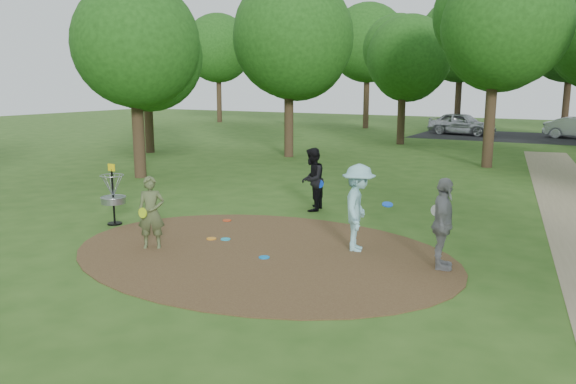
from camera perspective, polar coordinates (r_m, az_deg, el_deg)
The scene contains 14 objects.
ground at distance 11.85m, azimuth -2.81°, elevation -6.21°, with size 100.00×100.00×0.00m, color #2D5119.
dirt_clearing at distance 11.85m, azimuth -2.82°, elevation -6.16°, with size 8.40×8.40×0.02m, color #47301C.
parking_lot at distance 39.98m, azimuth 23.13°, elevation 5.13°, with size 14.00×8.00×0.01m, color black.
player_observer_with_disc at distance 12.32m, azimuth -13.72°, elevation -2.07°, with size 0.69×0.63×1.57m.
player_throwing_with_disc at distance 11.86m, azimuth 7.15°, elevation -1.62°, with size 1.30×1.34×1.86m.
player_walking_with_disc at distance 15.54m, azimuth 2.47°, elevation 1.28°, with size 0.82×0.97×1.76m.
player_waiting_with_disc at distance 11.01m, azimuth 15.45°, elevation -3.16°, with size 0.64×1.11×1.77m.
disc_ground_cyan at distance 12.83m, azimuth -6.37°, elevation -4.78°, with size 0.22×0.22×0.02m, color #19A8CE.
disc_ground_blue at distance 11.47m, azimuth -2.44°, elevation -6.64°, with size 0.22×0.22×0.02m, color #0C7CD7.
disc_ground_red at distance 14.54m, azimuth -6.22°, elevation -2.88°, with size 0.22×0.22×0.02m, color red.
car_left at distance 40.38m, azimuth 17.24°, elevation 6.66°, with size 1.80×4.48×1.53m, color #A5A7AD.
disc_ground_orange at distance 12.91m, azimuth -7.79°, elevation -4.72°, with size 0.22×0.22×0.02m, color orange.
disc_golf_basket at distance 14.66m, azimuth -17.37°, elevation 0.17°, with size 0.63×0.63×1.54m.
tree_ring at distance 21.01m, azimuth 21.85°, elevation 14.99°, with size 37.04×45.69×9.68m.
Camera 1 is at (5.96, -9.62, 3.51)m, focal length 35.00 mm.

